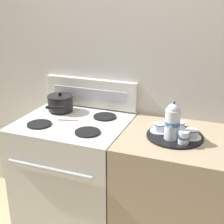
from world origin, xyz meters
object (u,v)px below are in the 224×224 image
stove (76,175)px  creamer_jug (184,137)px  teapot (173,121)px  teacup_right (159,127)px  teacup_left (178,126)px  saucepan (60,103)px  teacup_front (192,134)px  serving_tray (175,136)px

stove → creamer_jug: size_ratio=11.72×
teapot → teacup_right: teapot is taller
teacup_left → saucepan: bearing=175.9°
teapot → teacup_front: 0.15m
serving_tray → teacup_right: size_ratio=2.95×
saucepan → teacup_right: (0.80, -0.13, -0.03)m
serving_tray → teacup_left: teacup_left is taller
stove → saucepan: 0.56m
stove → saucepan: size_ratio=3.20×
serving_tray → teapot: bearing=-100.5°
teacup_left → teacup_front: 0.13m
teacup_right → stove: bearing=-178.8°
stove → creamer_jug: 0.93m
teacup_right → creamer_jug: creamer_jug is taller
saucepan → teacup_left: size_ratio=2.35×
stove → creamer_jug: bearing=-7.8°
serving_tray → teapot: 0.13m
saucepan → teacup_left: (0.90, -0.06, -0.03)m
stove → serving_tray: size_ratio=2.56×
teacup_left → teapot: bearing=-96.4°
saucepan → teacup_left: bearing=-4.1°
teacup_front → creamer_jug: bearing=-109.7°
saucepan → stove: bearing=-38.6°
saucepan → teapot: (0.89, -0.21, 0.06)m
saucepan → teacup_front: bearing=-8.8°
teapot → teacup_left: 0.17m
stove → saucepan: bearing=141.4°
saucepan → teapot: 0.92m
teacup_front → saucepan: bearing=171.2°
saucepan → teacup_right: bearing=-9.4°
stove → teacup_left: size_ratio=7.54×
teacup_right → teacup_front: (0.21, -0.02, 0.00)m
saucepan → teapot: bearing=-13.4°
stove → teacup_right: bearing=1.2°
creamer_jug → teacup_right: bearing=144.8°
saucepan → serving_tray: 0.91m
saucepan → teacup_right: size_ratio=2.35×
teacup_left → teacup_right: (-0.11, -0.07, 0.00)m
stove → teacup_front: bearing=-0.7°
stove → serving_tray: serving_tray is taller
stove → serving_tray: 0.85m
serving_tray → teacup_right: (-0.10, 0.02, 0.03)m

